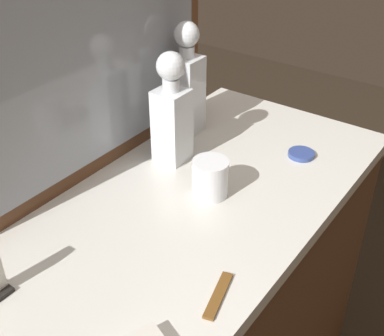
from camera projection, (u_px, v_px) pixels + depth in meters
name	position (u px, v px, depth m)	size (l,w,h in m)	color
dresser	(192.00, 328.00, 1.40)	(1.11, 0.56, 0.90)	brown
dresser_mirror	(96.00, 47.00, 1.12)	(0.76, 0.03, 0.60)	brown
crystal_decanter_rear	(172.00, 119.00, 1.24)	(0.08, 0.08, 0.28)	white
crystal_decanter_right	(187.00, 89.00, 1.36)	(0.07, 0.07, 0.31)	white
crystal_tumbler_front	(210.00, 179.00, 1.15)	(0.08, 0.08, 0.09)	white
porcelain_dish	(301.00, 154.00, 1.31)	(0.07, 0.07, 0.01)	#33478C
tortoiseshell_comb	(218.00, 295.00, 0.90)	(0.12, 0.05, 0.01)	brown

